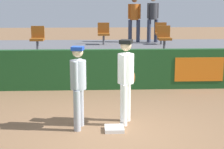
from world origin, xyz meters
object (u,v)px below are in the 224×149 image
seat_back_right (161,32)px  seat_front_right (164,37)px  seat_front_left (37,37)px  first_base (114,129)px  player_runner_visitor (78,82)px  spectator_capped (153,15)px  player_fielder_home (126,76)px  seat_back_center (104,32)px  spectator_hooded (134,16)px

seat_back_right → seat_front_right: same height
seat_front_left → seat_front_right: bearing=0.0°
first_base → player_runner_visitor: 1.24m
seat_back_right → seat_front_right: size_ratio=1.00×
player_runner_visitor → spectator_capped: bearing=170.2°
seat_front_right → seat_back_right: bearing=83.0°
player_fielder_home → seat_back_center: player_fielder_home is taller
seat_front_left → seat_front_right: size_ratio=1.00×
player_fielder_home → seat_back_right: size_ratio=2.22×
spectator_capped → first_base: bearing=52.6°
player_runner_visitor → spectator_hooded: spectator_hooded is taller
seat_front_right → spectator_capped: (-0.02, 2.40, 0.63)m
seat_back_right → seat_front_left: (-4.53, -1.80, -0.00)m
first_base → seat_front_left: size_ratio=0.48×
first_base → seat_front_right: bearing=68.7°
spectator_capped → seat_front_right: bearing=67.8°
seat_front_right → spectator_hooded: 2.72m
seat_front_left → spectator_capped: bearing=29.2°
seat_front_left → spectator_capped: size_ratio=0.44×
player_fielder_home → player_runner_visitor: (-1.02, -0.29, -0.06)m
first_base → seat_back_center: 7.05m
player_fielder_home → spectator_hooded: size_ratio=1.01×
player_fielder_home → seat_front_left: 5.32m
seat_front_left → first_base: bearing=-65.5°
seat_back_right → seat_front_right: bearing=-97.0°
player_runner_visitor → seat_back_right: 7.34m
seat_back_center → spectator_hooded: (1.27, 0.74, 0.60)m
player_runner_visitor → seat_back_center: size_ratio=2.09×
player_runner_visitor → spectator_capped: 7.87m
seat_back_center → seat_back_right: bearing=0.0°
seat_back_right → spectator_capped: 0.90m
first_base → player_fielder_home: 1.17m
seat_back_center → seat_front_right: bearing=-41.5°
seat_back_center → seat_front_right: size_ratio=1.00×
seat_front_left → seat_back_center: bearing=38.4°
seat_front_left → seat_back_right: bearing=21.7°
seat_front_left → spectator_hooded: spectator_hooded is taller
seat_front_right → spectator_hooded: bearing=106.6°
player_runner_visitor → seat_front_left: bearing=-151.7°
player_runner_visitor → seat_back_center: seat_back_center is taller
first_base → spectator_hooded: (1.23, 7.64, 2.03)m
seat_front_left → player_runner_visitor: bearing=-72.2°
player_runner_visitor → seat_front_right: (2.73, 4.91, 0.45)m
seat_back_right → seat_front_left: same height
seat_back_center → first_base: bearing=-89.6°
seat_back_right → player_runner_visitor: bearing=-113.8°
player_runner_visitor → seat_front_right: seat_front_right is taller
seat_front_right → player_runner_visitor: bearing=-119.1°
seat_front_right → spectator_hooded: (-0.76, 2.54, 0.60)m
player_runner_visitor → seat_back_right: seat_back_right is taller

